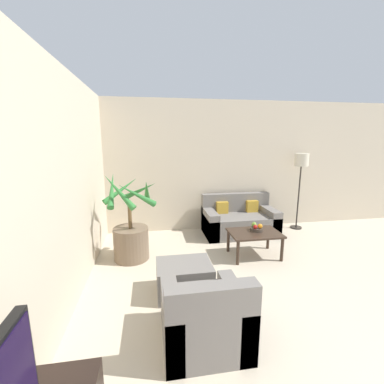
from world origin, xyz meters
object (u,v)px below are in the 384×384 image
Objects in this scene: sofa_loveseat at (239,221)px; orange_fruit at (260,226)px; apple_green at (254,225)px; coffee_table at (254,236)px; apple_red at (255,227)px; potted_palm at (131,233)px; fruit_bowl at (256,229)px; floor_lamp at (301,166)px; ottoman at (184,278)px; armchair at (205,318)px.

orange_fruit is (-0.01, -1.02, 0.24)m from sofa_loveseat.
coffee_table is at bearing -104.94° from apple_green.
apple_green is (0.02, 0.09, 0.01)m from apple_red.
potted_palm is 2.06m from fruit_bowl.
floor_lamp is at bearing 14.82° from potted_palm.
apple_red is at bearing -100.14° from apple_green.
potted_palm is 2.26m from sofa_loveseat.
orange_fruit is 1.66m from ottoman.
orange_fruit is at bearing 6.57° from apple_red.
apple_red is at bearing -173.43° from orange_fruit.
floor_lamp is at bearing 46.77° from armchair.
ottoman is (-1.29, -0.86, -0.31)m from apple_red.
sofa_loveseat reaches higher than coffee_table.
coffee_table is at bearing -6.82° from potted_palm.
ottoman is (-0.08, 0.84, -0.06)m from armchair.
ottoman is at bearing -146.45° from apple_red.
coffee_table is 2.07m from armchair.
potted_palm is 2.09m from armchair.
orange_fruit is 2.16m from armchair.
potted_palm is 0.88× the size of floor_lamp.
potted_palm is at bearing 174.03° from orange_fruit.
apple_green is (-0.08, -0.94, 0.24)m from sofa_loveseat.
apple_green is (2.02, -0.13, 0.08)m from potted_palm.
apple_green is 0.11× the size of armchair.
floor_lamp reaches higher than potted_palm.
apple_red is at bearing 41.90° from coffee_table.
apple_green is at bearing 75.06° from coffee_table.
potted_palm is 3.70m from floor_lamp.
fruit_bowl reaches higher than coffee_table.
potted_palm is at bearing 123.28° from ottoman.
apple_green is 2.19m from armchair.
floor_lamp is 4.05m from armchair.
orange_fruit reaches higher than apple_red.
coffee_table is at bearing -141.79° from floor_lamp.
apple_green is 1.65m from ottoman.
sofa_loveseat is at bearing 84.38° from apple_red.
fruit_bowl is 2.15m from armchair.
sofa_loveseat is at bearing 64.25° from armchair.
armchair reaches higher than fruit_bowl.
floor_lamp is 1.97m from orange_fruit.
orange_fruit reaches higher than fruit_bowl.
sofa_loveseat is 6.96× the size of fruit_bowl.
fruit_bowl is 0.09m from apple_green.
orange_fruit is (-1.37, -1.14, -0.85)m from floor_lamp.
apple_red is 0.88× the size of orange_fruit.
apple_red is at bearing 33.55° from ottoman.
orange_fruit reaches higher than coffee_table.
fruit_bowl is at bearing 47.71° from apple_red.
sofa_loveseat is at bearing 83.83° from coffee_table.
coffee_table is 11.97× the size of apple_red.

